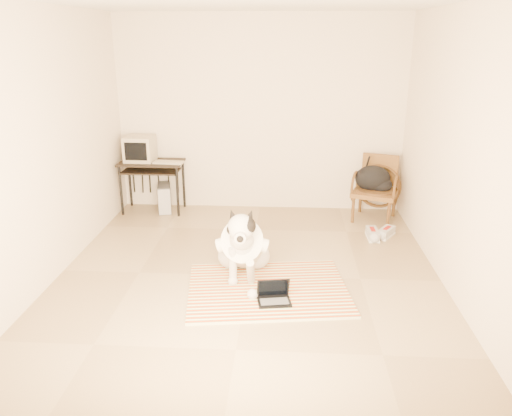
# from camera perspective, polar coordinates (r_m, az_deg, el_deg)

# --- Properties ---
(floor) EXTENTS (4.50, 4.50, 0.00)m
(floor) POSITION_cam_1_polar(r_m,az_deg,el_deg) (5.31, -0.88, -7.73)
(floor) COLOR #9C845F
(floor) RESTS_ON ground
(wall_back) EXTENTS (4.50, 0.00, 4.50)m
(wall_back) POSITION_cam_1_polar(r_m,az_deg,el_deg) (7.06, 0.48, 10.58)
(wall_back) COLOR beige
(wall_back) RESTS_ON floor
(wall_front) EXTENTS (4.50, 0.00, 4.50)m
(wall_front) POSITION_cam_1_polar(r_m,az_deg,el_deg) (2.71, -4.66, -3.72)
(wall_front) COLOR beige
(wall_front) RESTS_ON floor
(wall_left) EXTENTS (0.00, 4.50, 4.50)m
(wall_left) POSITION_cam_1_polar(r_m,az_deg,el_deg) (5.39, -22.82, 6.40)
(wall_left) COLOR beige
(wall_left) RESTS_ON floor
(wall_right) EXTENTS (0.00, 4.50, 4.50)m
(wall_right) POSITION_cam_1_polar(r_m,az_deg,el_deg) (5.10, 22.16, 5.85)
(wall_right) COLOR beige
(wall_right) RESTS_ON floor
(rug) EXTENTS (1.71, 1.39, 0.02)m
(rug) POSITION_cam_1_polar(r_m,az_deg,el_deg) (5.03, 1.37, -9.25)
(rug) COLOR #DB4210
(rug) RESTS_ON floor
(dog) EXTENTS (0.56, 1.17, 0.85)m
(dog) POSITION_cam_1_polar(r_m,az_deg,el_deg) (5.18, -1.49, -4.35)
(dog) COLOR beige
(dog) RESTS_ON rug
(laptop) EXTENTS (0.34, 0.27, 0.22)m
(laptop) POSITION_cam_1_polar(r_m,az_deg,el_deg) (4.78, 2.04, -10.00)
(laptop) COLOR black
(laptop) RESTS_ON rug
(computer_desk) EXTENTS (0.88, 0.50, 0.73)m
(computer_desk) POSITION_cam_1_polar(r_m,az_deg,el_deg) (7.17, -11.86, 4.41)
(computer_desk) COLOR black
(computer_desk) RESTS_ON floor
(crt_monitor) EXTENTS (0.40, 0.39, 0.35)m
(crt_monitor) POSITION_cam_1_polar(r_m,az_deg,el_deg) (7.19, -13.14, 6.62)
(crt_monitor) COLOR #B1A38A
(crt_monitor) RESTS_ON computer_desk
(desk_keyboard) EXTENTS (0.43, 0.19, 0.03)m
(desk_keyboard) POSITION_cam_1_polar(r_m,az_deg,el_deg) (7.00, -9.98, 5.16)
(desk_keyboard) COLOR #B1A38A
(desk_keyboard) RESTS_ON computer_desk
(pc_tower) EXTENTS (0.26, 0.44, 0.39)m
(pc_tower) POSITION_cam_1_polar(r_m,az_deg,el_deg) (7.27, -10.41, 1.14)
(pc_tower) COLOR #505053
(pc_tower) RESTS_ON floor
(rattan_chair) EXTENTS (0.72, 0.71, 0.86)m
(rattan_chair) POSITION_cam_1_polar(r_m,az_deg,el_deg) (6.98, 13.55, 2.22)
(rattan_chair) COLOR brown
(rattan_chair) RESTS_ON floor
(backpack) EXTENTS (0.49, 0.39, 0.35)m
(backpack) POSITION_cam_1_polar(r_m,az_deg,el_deg) (6.93, 13.36, 3.19)
(backpack) COLOR black
(backpack) RESTS_ON rattan_chair
(sneaker_left) EXTENTS (0.14, 0.33, 0.11)m
(sneaker_left) POSITION_cam_1_polar(r_m,az_deg,el_deg) (6.39, 13.18, -2.95)
(sneaker_left) COLOR white
(sneaker_left) RESTS_ON floor
(sneaker_right) EXTENTS (0.28, 0.34, 0.11)m
(sneaker_right) POSITION_cam_1_polar(r_m,az_deg,el_deg) (6.49, 14.64, -2.76)
(sneaker_right) COLOR white
(sneaker_right) RESTS_ON floor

